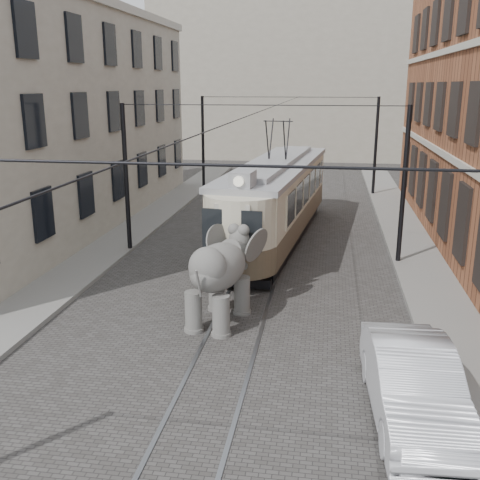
# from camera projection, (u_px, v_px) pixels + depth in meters

# --- Properties ---
(ground) EXTENTS (120.00, 120.00, 0.00)m
(ground) POSITION_uv_depth(u_px,v_px,m) (241.00, 317.00, 16.65)
(ground) COLOR #43403D
(tram_rails) EXTENTS (1.54, 80.00, 0.02)m
(tram_rails) POSITION_uv_depth(u_px,v_px,m) (241.00, 317.00, 16.65)
(tram_rails) COLOR slate
(tram_rails) RESTS_ON ground
(sidewalk_right) EXTENTS (2.00, 60.00, 0.15)m
(sidewalk_right) POSITION_uv_depth(u_px,v_px,m) (451.00, 328.00, 15.72)
(sidewalk_right) COLOR slate
(sidewalk_right) RESTS_ON ground
(sidewalk_left) EXTENTS (2.00, 60.00, 0.15)m
(sidewalk_left) POSITION_uv_depth(u_px,v_px,m) (37.00, 302.00, 17.61)
(sidewalk_left) COLOR slate
(sidewalk_left) RESTS_ON ground
(stucco_building) EXTENTS (7.00, 24.00, 10.00)m
(stucco_building) POSITION_uv_depth(u_px,v_px,m) (45.00, 121.00, 26.48)
(stucco_building) COLOR gray
(stucco_building) RESTS_ON ground
(distant_block) EXTENTS (28.00, 10.00, 14.00)m
(distant_block) POSITION_uv_depth(u_px,v_px,m) (307.00, 81.00, 52.82)
(distant_block) COLOR gray
(distant_block) RESTS_ON ground
(catenary) EXTENTS (11.00, 30.20, 6.00)m
(catenary) POSITION_uv_depth(u_px,v_px,m) (256.00, 188.00, 20.63)
(catenary) COLOR black
(catenary) RESTS_ON ground
(tram) EXTENTS (4.08, 13.44, 5.25)m
(tram) POSITION_uv_depth(u_px,v_px,m) (277.00, 181.00, 24.26)
(tram) COLOR beige
(tram) RESTS_ON ground
(elephant) EXTENTS (3.13, 4.62, 2.59)m
(elephant) POSITION_uv_depth(u_px,v_px,m) (218.00, 280.00, 15.98)
(elephant) COLOR #615F5A
(elephant) RESTS_ON ground
(parked_car) EXTENTS (1.96, 4.82, 1.56)m
(parked_car) POSITION_uv_depth(u_px,v_px,m) (413.00, 384.00, 11.42)
(parked_car) COLOR silver
(parked_car) RESTS_ON ground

